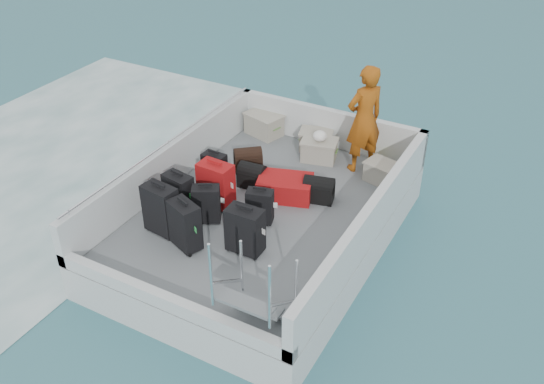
{
  "coord_description": "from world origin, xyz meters",
  "views": [
    {
      "loc": [
        3.83,
        -6.68,
        6.03
      ],
      "look_at": [
        0.16,
        0.01,
        1.0
      ],
      "focal_mm": 40.0,
      "sensor_mm": 36.0,
      "label": 1
    }
  ],
  "objects_px": {
    "crate_2": "(319,151)",
    "suitcase_6": "(245,231)",
    "crate_3": "(383,173)",
    "suitcase_8": "(285,187)",
    "suitcase_5": "(216,185)",
    "passenger": "(364,119)",
    "suitcase_2": "(215,169)",
    "crate_0": "(264,125)",
    "suitcase_4": "(206,205)",
    "suitcase_0": "(161,210)",
    "crate_1": "(316,141)",
    "suitcase_7": "(260,207)",
    "suitcase_1": "(179,195)",
    "suitcase_3": "(185,226)"
  },
  "relations": [
    {
      "from": "suitcase_5",
      "to": "crate_2",
      "type": "height_order",
      "value": "suitcase_5"
    },
    {
      "from": "suitcase_0",
      "to": "suitcase_8",
      "type": "bearing_deg",
      "value": 63.74
    },
    {
      "from": "suitcase_1",
      "to": "crate_0",
      "type": "height_order",
      "value": "suitcase_1"
    },
    {
      "from": "crate_0",
      "to": "suitcase_5",
      "type": "bearing_deg",
      "value": -78.11
    },
    {
      "from": "crate_2",
      "to": "suitcase_1",
      "type": "bearing_deg",
      "value": -115.24
    },
    {
      "from": "suitcase_0",
      "to": "suitcase_3",
      "type": "xyz_separation_m",
      "value": [
        0.5,
        -0.12,
        -0.02
      ]
    },
    {
      "from": "suitcase_6",
      "to": "suitcase_7",
      "type": "bearing_deg",
      "value": 101.86
    },
    {
      "from": "crate_3",
      "to": "suitcase_4",
      "type": "bearing_deg",
      "value": -129.54
    },
    {
      "from": "suitcase_5",
      "to": "crate_2",
      "type": "distance_m",
      "value": 2.2
    },
    {
      "from": "suitcase_3",
      "to": "suitcase_5",
      "type": "relative_size",
      "value": 1.0
    },
    {
      "from": "suitcase_1",
      "to": "suitcase_6",
      "type": "relative_size",
      "value": 0.96
    },
    {
      "from": "suitcase_8",
      "to": "crate_1",
      "type": "bearing_deg",
      "value": -10.0
    },
    {
      "from": "suitcase_3",
      "to": "crate_2",
      "type": "xyz_separation_m",
      "value": [
        0.61,
        3.13,
        -0.19
      ]
    },
    {
      "from": "suitcase_3",
      "to": "suitcase_6",
      "type": "distance_m",
      "value": 0.85
    },
    {
      "from": "suitcase_2",
      "to": "crate_0",
      "type": "xyz_separation_m",
      "value": [
        -0.14,
        1.9,
        -0.08
      ]
    },
    {
      "from": "suitcase_8",
      "to": "crate_2",
      "type": "distance_m",
      "value": 1.32
    },
    {
      "from": "crate_1",
      "to": "crate_2",
      "type": "bearing_deg",
      "value": -56.74
    },
    {
      "from": "crate_0",
      "to": "suitcase_8",
      "type": "bearing_deg",
      "value": -51.63
    },
    {
      "from": "suitcase_7",
      "to": "passenger",
      "type": "xyz_separation_m",
      "value": [
        0.73,
        2.21,
        0.66
      ]
    },
    {
      "from": "suitcase_1",
      "to": "crate_0",
      "type": "xyz_separation_m",
      "value": [
        -0.14,
        2.87,
        -0.14
      ]
    },
    {
      "from": "suitcase_4",
      "to": "crate_3",
      "type": "xyz_separation_m",
      "value": [
        1.92,
        2.33,
        -0.14
      ]
    },
    {
      "from": "suitcase_7",
      "to": "passenger",
      "type": "distance_m",
      "value": 2.42
    },
    {
      "from": "crate_2",
      "to": "suitcase_6",
      "type": "bearing_deg",
      "value": -86.43
    },
    {
      "from": "suitcase_7",
      "to": "crate_2",
      "type": "distance_m",
      "value": 2.12
    },
    {
      "from": "crate_0",
      "to": "suitcase_1",
      "type": "bearing_deg",
      "value": -87.25
    },
    {
      "from": "suitcase_7",
      "to": "suitcase_8",
      "type": "bearing_deg",
      "value": 73.39
    },
    {
      "from": "suitcase_4",
      "to": "suitcase_8",
      "type": "xyz_separation_m",
      "value": [
        0.71,
        1.16,
        -0.13
      ]
    },
    {
      "from": "suitcase_2",
      "to": "crate_2",
      "type": "bearing_deg",
      "value": 54.41
    },
    {
      "from": "crate_1",
      "to": "crate_3",
      "type": "bearing_deg",
      "value": -18.16
    },
    {
      "from": "passenger",
      "to": "crate_2",
      "type": "bearing_deg",
      "value": -48.04
    },
    {
      "from": "suitcase_2",
      "to": "crate_2",
      "type": "height_order",
      "value": "suitcase_2"
    },
    {
      "from": "crate_3",
      "to": "crate_0",
      "type": "bearing_deg",
      "value": 168.42
    },
    {
      "from": "crate_3",
      "to": "passenger",
      "type": "xyz_separation_m",
      "value": [
        -0.49,
        0.24,
        0.77
      ]
    },
    {
      "from": "suitcase_5",
      "to": "crate_3",
      "type": "distance_m",
      "value": 2.78
    },
    {
      "from": "suitcase_1",
      "to": "crate_2",
      "type": "xyz_separation_m",
      "value": [
        1.18,
        2.5,
        -0.16
      ]
    },
    {
      "from": "suitcase_5",
      "to": "suitcase_0",
      "type": "bearing_deg",
      "value": -104.67
    },
    {
      "from": "suitcase_8",
      "to": "suitcase_5",
      "type": "bearing_deg",
      "value": 113.21
    },
    {
      "from": "suitcase_4",
      "to": "suitcase_5",
      "type": "distance_m",
      "value": 0.46
    },
    {
      "from": "suitcase_5",
      "to": "suitcase_7",
      "type": "xyz_separation_m",
      "value": [
        0.82,
        -0.08,
        -0.09
      ]
    },
    {
      "from": "passenger",
      "to": "crate_0",
      "type": "bearing_deg",
      "value": -62.75
    },
    {
      "from": "suitcase_7",
      "to": "crate_2",
      "type": "bearing_deg",
      "value": 73.98
    },
    {
      "from": "suitcase_4",
      "to": "suitcase_6",
      "type": "xyz_separation_m",
      "value": [
        0.87,
        -0.33,
        0.05
      ]
    },
    {
      "from": "suitcase_0",
      "to": "suitcase_2",
      "type": "height_order",
      "value": "suitcase_0"
    },
    {
      "from": "suitcase_4",
      "to": "suitcase_0",
      "type": "bearing_deg",
      "value": -158.29
    },
    {
      "from": "suitcase_1",
      "to": "suitcase_3",
      "type": "height_order",
      "value": "suitcase_3"
    },
    {
      "from": "suitcase_6",
      "to": "suitcase_0",
      "type": "bearing_deg",
      "value": -172.34
    },
    {
      "from": "crate_2",
      "to": "crate_3",
      "type": "bearing_deg",
      "value": -7.08
    },
    {
      "from": "suitcase_4",
      "to": "suitcase_7",
      "type": "height_order",
      "value": "suitcase_4"
    },
    {
      "from": "passenger",
      "to": "crate_3",
      "type": "bearing_deg",
      "value": 98.35
    },
    {
      "from": "crate_1",
      "to": "passenger",
      "type": "distance_m",
      "value": 1.24
    }
  ]
}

